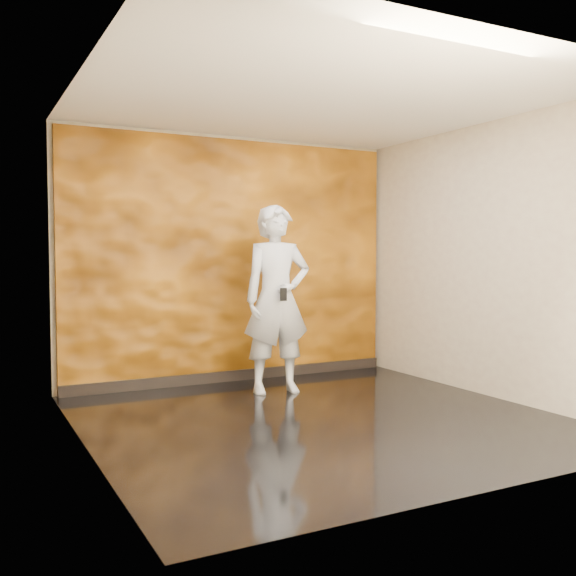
# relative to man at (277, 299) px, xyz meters

# --- Properties ---
(room) EXTENTS (4.02, 4.02, 2.81)m
(room) POSITION_rel_man_xyz_m (-0.15, -1.15, 0.42)
(room) COLOR black
(room) RESTS_ON ground
(feature_wall) EXTENTS (3.90, 0.06, 2.75)m
(feature_wall) POSITION_rel_man_xyz_m (-0.15, 0.81, 0.40)
(feature_wall) COLOR orange
(feature_wall) RESTS_ON ground
(baseboard) EXTENTS (3.90, 0.04, 0.12)m
(baseboard) POSITION_rel_man_xyz_m (-0.15, 0.77, -0.92)
(baseboard) COLOR black
(baseboard) RESTS_ON ground
(man) EXTENTS (0.77, 0.56, 1.97)m
(man) POSITION_rel_man_xyz_m (0.00, 0.00, 0.00)
(man) COLOR #989CA7
(man) RESTS_ON ground
(phone) EXTENTS (0.07, 0.02, 0.13)m
(phone) POSITION_rel_man_xyz_m (-0.05, -0.25, 0.07)
(phone) COLOR black
(phone) RESTS_ON man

